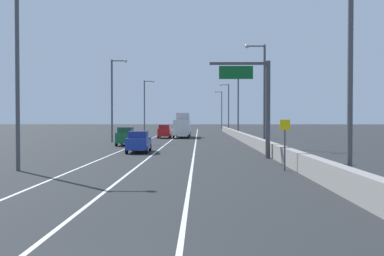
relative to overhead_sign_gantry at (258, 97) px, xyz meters
name	(u,v)px	position (x,y,z in m)	size (l,w,h in m)	color
ground_plane	(187,137)	(-6.51, 37.19, -4.73)	(320.00, 320.00, 0.00)	#26282B
lane_stripe_left	(147,140)	(-12.01, 28.19, -4.73)	(0.16, 130.00, 0.00)	silver
lane_stripe_center	(171,140)	(-8.51, 28.19, -4.73)	(0.16, 130.00, 0.00)	silver
lane_stripe_right	(196,140)	(-5.01, 28.19, -4.73)	(0.16, 130.00, 0.00)	silver
jersey_barrier_right	(254,142)	(1.34, 13.19, -4.18)	(0.60, 120.00, 1.10)	gray
overhead_sign_gantry	(258,97)	(0.00, 0.00, 0.00)	(4.68, 0.36, 7.50)	#47474C
speed_advisory_sign	(285,141)	(0.44, -8.16, -2.96)	(0.60, 0.11, 3.00)	#4C4C51
lamp_post_right_near	(345,49)	(1.85, -14.30, 1.41)	(2.14, 0.44, 10.75)	#4C4C51
lamp_post_right_second	(262,89)	(1.95, 11.56, 1.41)	(2.14, 0.44, 10.75)	#4C4C51
lamp_post_right_third	(237,100)	(1.55, 37.43, 1.41)	(2.14, 0.44, 10.75)	#4C4C51
lamp_post_right_fourth	(228,105)	(1.74, 63.30, 1.41)	(2.14, 0.44, 10.75)	#4C4C51
lamp_post_right_fifth	(221,108)	(1.55, 89.17, 1.41)	(2.14, 0.44, 10.75)	#4C4C51
lamp_post_left_near	(21,66)	(-14.93, -8.30, 1.41)	(2.14, 0.44, 10.75)	#4C4C51
lamp_post_left_mid	(114,95)	(-15.63, 22.74, 1.41)	(2.14, 0.44, 10.75)	#4C4C51
lamp_post_left_far	(146,103)	(-15.32, 53.78, 1.41)	(2.14, 0.44, 10.75)	#4C4C51
car_red_0	(164,131)	(-9.97, 34.27, -3.68)	(1.94, 4.26, 2.12)	red
car_green_1	(126,136)	(-12.88, 15.81, -3.69)	(1.90, 4.54, 2.09)	#196033
car_blue_2	(139,142)	(-10.02, 5.68, -3.76)	(2.01, 4.81, 1.94)	#1E389E
box_truck	(182,126)	(-7.29, 36.67, -2.92)	(2.54, 8.76, 3.97)	silver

